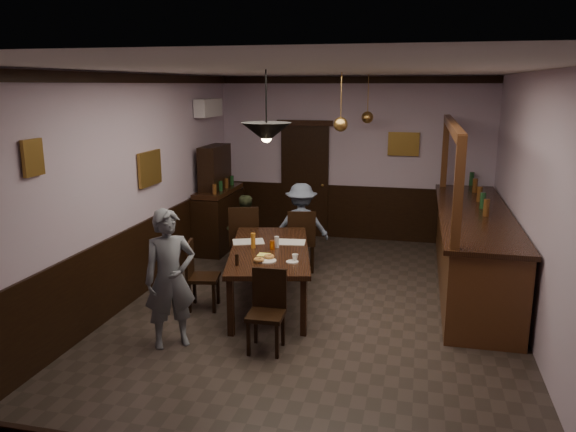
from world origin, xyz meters
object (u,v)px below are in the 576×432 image
(chair_near, at_px, (267,306))
(person_seated_left, at_px, (244,231))
(chair_far_left, at_px, (244,236))
(coffee_cup, at_px, (295,257))
(pendant_brass_far, at_px, (367,117))
(soda_can, at_px, (272,245))
(dining_table, at_px, (270,253))
(pendant_iron, at_px, (266,133))
(pendant_brass_mid, at_px, (341,125))
(person_seated_right, at_px, (301,225))
(sideboard, at_px, (218,208))
(chair_side, at_px, (198,272))
(chair_far_right, at_px, (301,238))
(person_standing, at_px, (170,279))
(bar_counter, at_px, (473,247))

(chair_near, height_order, person_seated_left, person_seated_left)
(chair_far_left, height_order, coffee_cup, chair_far_left)
(pendant_brass_far, bearing_deg, soda_can, -107.58)
(dining_table, xyz_separation_m, person_seated_left, (-0.80, 1.40, -0.11))
(coffee_cup, height_order, soda_can, soda_can)
(chair_far_left, height_order, pendant_brass_far, pendant_brass_far)
(chair_near, relative_size, pendant_iron, 1.13)
(soda_can, xyz_separation_m, pendant_brass_mid, (0.71, 1.07, 1.49))
(person_seated_right, height_order, coffee_cup, person_seated_right)
(dining_table, xyz_separation_m, chair_near, (0.32, -1.29, -0.20))
(soda_can, bearing_deg, chair_far_left, 123.19)
(chair_far_left, bearing_deg, person_seated_left, -94.54)
(person_seated_right, xyz_separation_m, coffee_cup, (0.36, -2.06, 0.13))
(coffee_cup, bearing_deg, sideboard, 112.81)
(coffee_cup, xyz_separation_m, pendant_brass_mid, (0.31, 1.48, 1.50))
(pendant_iron, height_order, pendant_brass_mid, same)
(chair_side, bearing_deg, pendant_brass_far, -40.00)
(chair_far_right, bearing_deg, coffee_cup, 86.70)
(person_seated_left, distance_m, person_seated_right, 0.90)
(pendant_iron, bearing_deg, pendant_brass_mid, 72.37)
(chair_side, distance_m, sideboard, 2.78)
(chair_far_left, bearing_deg, chair_far_right, 173.83)
(person_standing, distance_m, pendant_brass_mid, 3.27)
(soda_can, xyz_separation_m, pendant_iron, (0.14, -0.73, 1.51))
(chair_far_left, height_order, chair_side, chair_far_left)
(person_standing, height_order, coffee_cup, person_standing)
(pendant_brass_far, bearing_deg, pendant_iron, -102.11)
(chair_near, distance_m, person_standing, 1.11)
(pendant_brass_far, bearing_deg, chair_far_left, -134.75)
(person_seated_left, xyz_separation_m, coffee_cup, (1.24, -1.86, 0.22))
(chair_near, bearing_deg, person_seated_left, 110.60)
(dining_table, distance_m, chair_side, 0.96)
(dining_table, height_order, bar_counter, bar_counter)
(chair_far_left, relative_size, person_standing, 0.68)
(person_standing, xyz_separation_m, pendant_brass_mid, (1.49, 2.48, 1.52))
(chair_side, bearing_deg, chair_far_right, -40.45)
(chair_near, distance_m, soda_can, 1.31)
(person_standing, bearing_deg, pendant_brass_far, 32.34)
(chair_far_left, relative_size, pendant_brass_far, 1.29)
(pendant_iron, bearing_deg, pendant_brass_far, 77.89)
(person_standing, distance_m, soda_can, 1.61)
(pendant_iron, bearing_deg, person_seated_right, 92.53)
(person_seated_right, bearing_deg, pendant_iron, 80.02)
(person_seated_right, xyz_separation_m, sideboard, (-1.63, 0.66, 0.06))
(pendant_brass_mid, bearing_deg, sideboard, 151.51)
(chair_far_left, distance_m, soda_can, 1.42)
(dining_table, xyz_separation_m, person_standing, (-0.73, -1.46, 0.09))
(pendant_brass_mid, bearing_deg, person_seated_right, 139.00)
(chair_far_left, bearing_deg, coffee_cup, 106.47)
(pendant_brass_mid, bearing_deg, coffee_cup, -102.04)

